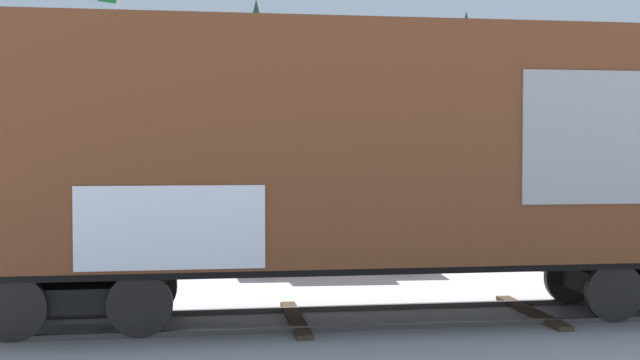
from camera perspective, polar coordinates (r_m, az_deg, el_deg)
The scene contains 8 objects.
ground_plane at distance 12.64m, azimuth 8.74°, elevation -9.86°, with size 260.00×260.00×0.00m, color #B2B5BC.
track at distance 12.39m, azimuth 5.62°, elevation -9.91°, with size 59.97×5.47×0.08m.
freight_car at distance 12.05m, azimuth 4.23°, elevation 2.23°, with size 13.18×3.91×4.67m.
flagpole at distance 22.97m, azimuth -14.99°, elevation 7.17°, with size 1.14×0.73×7.70m.
hillside at distance 84.68m, azimuth -8.95°, elevation 4.39°, with size 143.15×37.32×17.19m.
parked_car_green at distance 17.38m, azimuth -18.48°, elevation -3.97°, with size 4.64×2.14×1.62m.
parked_car_silver at distance 17.49m, azimuth 0.70°, elevation -3.66°, with size 4.47×2.41×1.73m.
parked_car_red at distance 19.95m, azimuth 16.45°, elevation -3.17°, with size 4.17×2.19×1.60m.
Camera 1 is at (-4.37, -11.58, 2.59)m, focal length 43.54 mm.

